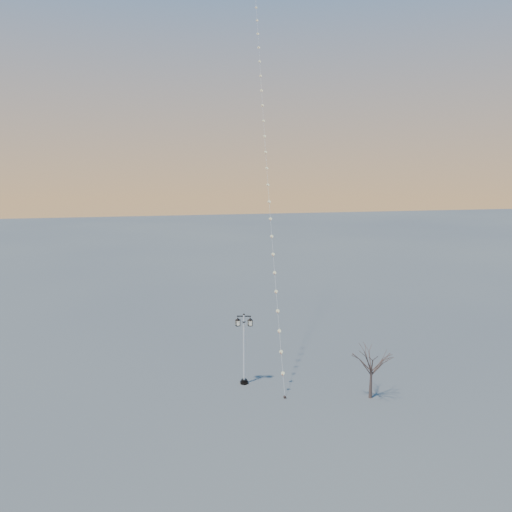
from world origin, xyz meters
name	(u,v)px	position (x,y,z in m)	size (l,w,h in m)	color
ground	(269,403)	(0.00, 0.00, 0.00)	(300.00, 300.00, 0.00)	#515352
street_lamp	(244,345)	(-1.00, 3.48, 2.96)	(1.33, 0.68, 5.35)	black
bare_tree	(372,362)	(7.01, -0.81, 2.62)	(2.28, 2.28, 3.78)	#4D3A33
kite_train	(266,133)	(3.37, 14.36, 18.87)	(4.90, 28.41, 38.01)	#32231E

